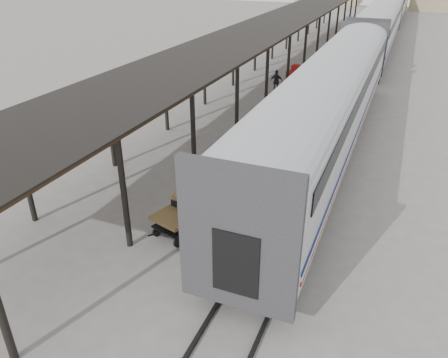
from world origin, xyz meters
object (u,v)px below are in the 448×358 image
object	(u,v)px
luggage_tug	(296,76)
pedestrian	(277,82)
porter	(183,198)
baggage_cart	(186,213)

from	to	relation	value
luggage_tug	pedestrian	distance (m)	2.94
luggage_tug	porter	distance (m)	21.32
pedestrian	porter	bearing A→B (deg)	95.68
luggage_tug	baggage_cart	bearing A→B (deg)	-77.10
luggage_tug	pedestrian	world-z (taller)	pedestrian
baggage_cart	luggage_tug	distance (m)	20.63
porter	pedestrian	world-z (taller)	porter
porter	pedestrian	xyz separation A→B (m)	(-2.17, 18.37, -0.88)
pedestrian	baggage_cart	bearing A→B (deg)	95.13
baggage_cart	luggage_tug	world-z (taller)	luggage_tug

